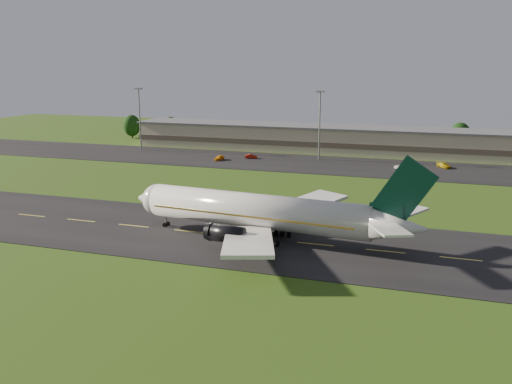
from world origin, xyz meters
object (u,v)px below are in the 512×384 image
(service_vehicle_b, at_px, (251,156))
(service_vehicle_c, at_px, (402,166))
(light_mast_centre, at_px, (320,117))
(airliner, at_px, (261,212))
(service_vehicle_d, at_px, (444,165))
(light_mast_west, at_px, (139,111))
(service_vehicle_a, at_px, (219,158))
(terminal, at_px, (334,140))

(service_vehicle_b, bearing_deg, service_vehicle_c, -105.06)
(light_mast_centre, xyz_separation_m, service_vehicle_c, (24.77, -7.75, -11.99))
(airliner, height_order, service_vehicle_d, airliner)
(light_mast_west, distance_m, service_vehicle_c, 85.97)
(light_mast_centre, relative_size, service_vehicle_a, 4.82)
(light_mast_west, height_order, service_vehicle_d, light_mast_west)
(light_mast_west, relative_size, service_vehicle_a, 4.82)
(light_mast_west, height_order, service_vehicle_b, light_mast_west)
(light_mast_centre, xyz_separation_m, service_vehicle_d, (35.68, -2.78, -11.95))
(light_mast_west, height_order, service_vehicle_a, light_mast_west)
(airliner, xyz_separation_m, terminal, (-6.53, 96.26, -0.67))
(service_vehicle_c, bearing_deg, light_mast_west, -145.89)
(light_mast_west, distance_m, service_vehicle_d, 96.46)
(service_vehicle_b, bearing_deg, airliner, -171.29)
(light_mast_west, xyz_separation_m, service_vehicle_d, (95.68, -2.78, -11.95))
(terminal, distance_m, service_vehicle_a, 39.77)
(terminal, bearing_deg, service_vehicle_a, -137.19)
(light_mast_west, xyz_separation_m, service_vehicle_c, (84.77, -7.75, -11.99))
(light_mast_centre, distance_m, service_vehicle_b, 23.60)
(light_mast_west, xyz_separation_m, service_vehicle_a, (32.32, -10.76, -11.92))
(service_vehicle_d, bearing_deg, service_vehicle_b, 143.79)
(service_vehicle_a, height_order, service_vehicle_d, service_vehicle_a)
(service_vehicle_a, xyz_separation_m, service_vehicle_b, (7.99, 5.79, -0.10))
(terminal, relative_size, service_vehicle_d, 30.53)
(airliner, xyz_separation_m, service_vehicle_a, (-35.61, 69.32, -3.84))
(service_vehicle_b, height_order, service_vehicle_c, service_vehicle_c)
(service_vehicle_c, bearing_deg, service_vehicle_b, -144.25)
(service_vehicle_a, bearing_deg, service_vehicle_d, 12.34)
(terminal, bearing_deg, light_mast_west, -165.24)
(terminal, bearing_deg, service_vehicle_b, -134.92)
(light_mast_centre, bearing_deg, terminal, 85.05)
(terminal, height_order, service_vehicle_b, terminal)
(terminal, relative_size, service_vehicle_b, 38.63)
(airliner, height_order, light_mast_west, light_mast_west)
(airliner, xyz_separation_m, light_mast_centre, (-7.93, 80.08, 8.08))
(airliner, bearing_deg, service_vehicle_d, 75.46)
(airliner, distance_m, service_vehicle_b, 80.12)
(light_mast_west, distance_m, service_vehicle_b, 42.36)
(service_vehicle_a, distance_m, service_vehicle_d, 63.86)
(service_vehicle_a, xyz_separation_m, service_vehicle_c, (52.45, 3.01, -0.07))
(terminal, xyz_separation_m, service_vehicle_a, (-29.08, -26.94, -3.17))
(terminal, bearing_deg, light_mast_centre, -94.95)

